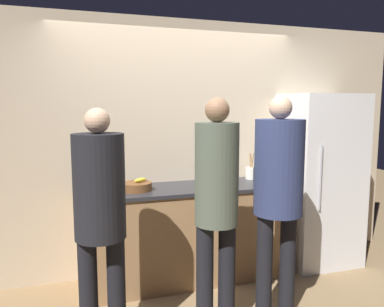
% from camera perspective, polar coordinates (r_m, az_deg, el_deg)
% --- Properties ---
extents(ground_plane, '(14.00, 14.00, 0.00)m').
position_cam_1_polar(ground_plane, '(3.68, 0.72, -20.70)').
color(ground_plane, '#8C704C').
extents(wall_back, '(5.20, 0.06, 2.60)m').
position_cam_1_polar(wall_back, '(3.92, -2.31, 0.99)').
color(wall_back, '#C6B293').
rests_on(wall_back, ground_plane).
extents(counter, '(2.08, 0.65, 0.94)m').
position_cam_1_polar(counter, '(3.81, -1.00, -11.96)').
color(counter, '#9E754C').
rests_on(counter, ground_plane).
extents(refrigerator, '(0.78, 0.66, 1.85)m').
position_cam_1_polar(refrigerator, '(4.34, 18.84, -3.77)').
color(refrigerator, white).
rests_on(refrigerator, ground_plane).
extents(person_left, '(0.35, 0.35, 1.71)m').
position_cam_1_polar(person_left, '(2.66, -13.84, -8.27)').
color(person_left, black).
rests_on(person_left, ground_plane).
extents(person_center, '(0.32, 0.32, 1.79)m').
position_cam_1_polar(person_center, '(2.77, 3.75, -6.86)').
color(person_center, black).
rests_on(person_center, ground_plane).
extents(person_right, '(0.39, 0.39, 1.80)m').
position_cam_1_polar(person_right, '(3.06, 13.02, -4.65)').
color(person_right, black).
rests_on(person_right, ground_plane).
extents(fruit_bowl, '(0.28, 0.28, 0.12)m').
position_cam_1_polar(fruit_bowl, '(3.53, -8.41, -4.96)').
color(fruit_bowl, brown).
rests_on(fruit_bowl, counter).
extents(utensil_crock, '(0.12, 0.12, 0.28)m').
position_cam_1_polar(utensil_crock, '(4.09, 9.00, -2.92)').
color(utensil_crock, silver).
rests_on(utensil_crock, counter).
extents(bottle_green, '(0.06, 0.06, 0.17)m').
position_cam_1_polar(bottle_green, '(3.51, 1.16, -4.47)').
color(bottle_green, '#236033').
rests_on(bottle_green, counter).
extents(bottle_dark, '(0.07, 0.07, 0.22)m').
position_cam_1_polar(bottle_dark, '(3.93, 9.78, -3.04)').
color(bottle_dark, '#333338').
rests_on(bottle_dark, counter).
extents(cup_white, '(0.07, 0.07, 0.09)m').
position_cam_1_polar(cup_white, '(3.71, 5.71, -4.26)').
color(cup_white, white).
rests_on(cup_white, counter).
extents(cup_red, '(0.07, 0.07, 0.10)m').
position_cam_1_polar(cup_red, '(3.49, -13.01, -5.05)').
color(cup_red, '#A33D33').
rests_on(cup_red, counter).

